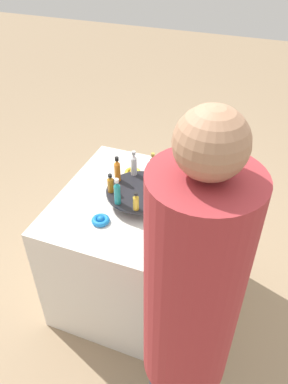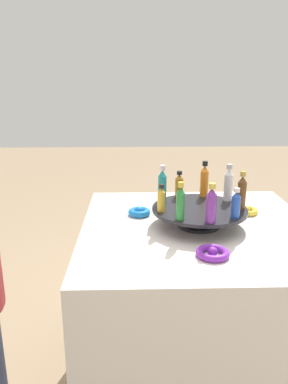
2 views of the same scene
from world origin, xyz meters
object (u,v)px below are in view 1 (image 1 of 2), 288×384
bottle_amber (111,184)px  ribbon_bow_purple (187,210)px  display_stand (140,193)px  bottle_green (157,196)px  ribbon_bow_blue (101,220)px  ribbon_bow_gold (133,172)px  bottle_brown (153,165)px  bottle_gold (136,202)px  bottle_teal (117,192)px  person_figure (186,338)px  bottle_blue (166,176)px  bottle_clear (134,164)px  bottle_purple (169,186)px  bottle_orange (117,170)px

bottle_amber → ribbon_bow_purple: bottle_amber is taller
display_stand → bottle_green: bottle_green is taller
display_stand → ribbon_bow_blue: size_ratio=3.89×
ribbon_bow_gold → bottle_amber: bearing=-1.2°
bottle_brown → ribbon_bow_purple: size_ratio=1.34×
bottle_gold → bottle_teal: bearing=-96.0°
display_stand → person_figure: (0.73, 0.45, 0.05)m
bottle_green → bottle_blue: bottle_green is taller
bottle_amber → bottle_teal: (0.07, 0.07, 0.02)m
bottle_green → bottle_clear: (-0.21, -0.20, 0.01)m
display_stand → ribbon_bow_gold: size_ratio=3.67×
display_stand → bottle_teal: bearing=-26.0°
display_stand → bottle_amber: (0.06, -0.14, 0.07)m
bottle_blue → bottle_amber: 0.29m
bottle_green → bottle_teal: (0.05, -0.19, 0.01)m
bottle_green → person_figure: 0.72m
bottle_green → bottle_clear: size_ratio=0.91×
bottle_teal → bottle_brown: bearing=164.0°
bottle_blue → ribbon_bow_gold: 0.28m
bottle_amber → bottle_green: bearing=84.0°
bottle_gold → ribbon_bow_gold: (-0.36, -0.17, -0.11)m
display_stand → bottle_amber: bottle_amber is taller
bottle_purple → bottle_clear: 0.26m
bottle_clear → bottle_amber: (0.18, -0.05, -0.02)m
display_stand → bottle_clear: (-0.12, -0.08, 0.08)m
bottle_blue → person_figure: (0.83, 0.34, -0.02)m
bottle_brown → ribbon_bow_blue: bearing=-20.4°
bottle_orange → bottle_green: bearing=64.0°
bottle_brown → bottle_clear: bottle_clear is taller
person_figure → ribbon_bow_purple: bearing=-16.6°
bottle_gold → bottle_orange: (-0.19, -0.18, 0.02)m
bottle_amber → ribbon_bow_purple: size_ratio=1.00×
bottle_purple → bottle_orange: (-0.03, -0.29, 0.00)m
ribbon_bow_purple → person_figure: (0.73, 0.20, 0.09)m
display_stand → bottle_blue: 0.16m
bottle_blue → bottle_orange: bearing=-76.0°
bottle_teal → bottle_amber: bearing=-136.0°
bottle_purple → bottle_brown: bottle_brown is taller
bottle_brown → ribbon_bow_gold: 0.20m
bottle_teal → ribbon_bow_purple: 0.37m
bottle_teal → ribbon_bow_gold: bottle_teal is taller
bottle_purple → bottle_orange: 0.29m
bottle_amber → ribbon_bow_gold: bearing=178.8°
bottle_green → bottle_purple: bottle_purple is taller
bottle_green → bottle_purple: size_ratio=0.98×
person_figure → bottle_amber: bearing=9.6°
bottle_orange → ribbon_bow_gold: (-0.17, 0.01, -0.13)m
bottle_gold → bottle_purple: 0.19m
bottle_green → bottle_blue: (-0.19, -0.01, -0.01)m
bottle_blue → ribbon_bow_blue: bearing=-35.2°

